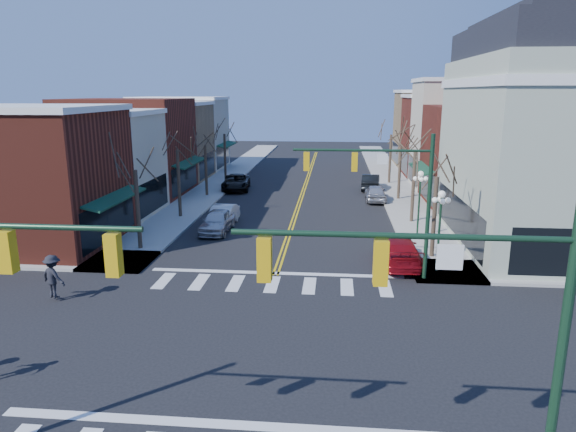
% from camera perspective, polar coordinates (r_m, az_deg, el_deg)
% --- Properties ---
extents(ground, '(160.00, 160.00, 0.00)m').
position_cam_1_polar(ground, '(19.46, -4.05, -14.19)').
color(ground, black).
rests_on(ground, ground).
extents(sidewalk_left, '(3.50, 70.00, 0.15)m').
position_cam_1_polar(sidewalk_left, '(39.80, -11.91, 0.26)').
color(sidewalk_left, '#9E9B93').
rests_on(sidewalk_left, ground).
extents(sidewalk_right, '(3.50, 70.00, 0.15)m').
position_cam_1_polar(sidewalk_right, '(38.50, 13.84, -0.29)').
color(sidewalk_right, '#9E9B93').
rests_on(sidewalk_right, ground).
extents(bldg_left_brick_a, '(10.00, 8.50, 8.00)m').
position_cam_1_polar(bldg_left_brick_a, '(34.49, -27.13, 3.66)').
color(bldg_left_brick_a, maroon).
rests_on(bldg_left_brick_a, ground).
extents(bldg_left_stucco_a, '(10.00, 7.00, 7.50)m').
position_cam_1_polar(bldg_left_stucco_a, '(41.20, -21.42, 5.26)').
color(bldg_left_stucco_a, '#C0B79E').
rests_on(bldg_left_stucco_a, ground).
extents(bldg_left_brick_b, '(10.00, 9.00, 8.50)m').
position_cam_1_polar(bldg_left_brick_b, '(48.37, -17.28, 7.29)').
color(bldg_left_brick_b, maroon).
rests_on(bldg_left_brick_b, ground).
extents(bldg_left_tan, '(10.00, 7.50, 7.80)m').
position_cam_1_polar(bldg_left_tan, '(56.08, -14.06, 7.93)').
color(bldg_left_tan, '#9F8157').
rests_on(bldg_left_tan, ground).
extents(bldg_left_stucco_b, '(10.00, 8.00, 8.20)m').
position_cam_1_polar(bldg_left_stucco_b, '(63.41, -11.78, 8.84)').
color(bldg_left_stucco_b, '#C0B79E').
rests_on(bldg_left_stucco_b, ground).
extents(bldg_right_brick_a, '(10.00, 8.50, 8.00)m').
position_cam_1_polar(bldg_right_brick_a, '(44.83, 21.67, 6.17)').
color(bldg_right_brick_a, maroon).
rests_on(bldg_right_brick_a, ground).
extents(bldg_right_stucco, '(10.00, 7.00, 10.00)m').
position_cam_1_polar(bldg_right_stucco, '(52.18, 19.42, 8.38)').
color(bldg_right_stucco, '#C0B79E').
rests_on(bldg_right_stucco, ground).
extents(bldg_right_brick_b, '(10.00, 8.00, 8.50)m').
position_cam_1_polar(bldg_right_brick_b, '(59.53, 17.65, 8.34)').
color(bldg_right_brick_b, maroon).
rests_on(bldg_right_brick_b, ground).
extents(bldg_right_tan, '(10.00, 8.00, 9.00)m').
position_cam_1_polar(bldg_right_tan, '(67.32, 16.24, 9.19)').
color(bldg_right_tan, '#9F8157').
rests_on(bldg_right_tan, ground).
extents(victorian_corner, '(12.25, 14.25, 13.30)m').
position_cam_1_polar(victorian_corner, '(34.37, 28.85, 7.93)').
color(victorian_corner, '#A3AD96').
rests_on(victorian_corner, ground).
extents(traffic_mast_near_right, '(6.60, 0.28, 7.20)m').
position_cam_1_polar(traffic_mast_near_right, '(10.85, 19.26, -10.90)').
color(traffic_mast_near_right, '#14331E').
rests_on(traffic_mast_near_right, ground).
extents(traffic_mast_far_right, '(6.60, 0.28, 7.20)m').
position_cam_1_polar(traffic_mast_far_right, '(24.90, 11.29, 3.27)').
color(traffic_mast_far_right, '#14331E').
rests_on(traffic_mast_far_right, ground).
extents(lamppost_corner, '(0.36, 0.36, 4.33)m').
position_cam_1_polar(lamppost_corner, '(26.73, 16.54, -0.16)').
color(lamppost_corner, '#14331E').
rests_on(lamppost_corner, ground).
extents(lamppost_midblock, '(0.36, 0.36, 4.33)m').
position_cam_1_polar(lamppost_midblock, '(32.98, 14.42, 2.52)').
color(lamppost_midblock, '#14331E').
rests_on(lamppost_midblock, ground).
extents(tree_left_a, '(0.24, 0.24, 4.76)m').
position_cam_1_polar(tree_left_a, '(30.90, -16.33, 0.56)').
color(tree_left_a, '#382B21').
rests_on(tree_left_a, ground).
extents(tree_left_b, '(0.24, 0.24, 5.04)m').
position_cam_1_polar(tree_left_b, '(38.27, -12.03, 3.46)').
color(tree_left_b, '#382B21').
rests_on(tree_left_b, ground).
extents(tree_left_c, '(0.24, 0.24, 4.55)m').
position_cam_1_polar(tree_left_c, '(45.91, -9.09, 4.94)').
color(tree_left_c, '#382B21').
rests_on(tree_left_c, ground).
extents(tree_left_d, '(0.24, 0.24, 4.90)m').
position_cam_1_polar(tree_left_d, '(53.60, -7.01, 6.42)').
color(tree_left_d, '#382B21').
rests_on(tree_left_d, ground).
extents(tree_right_a, '(0.24, 0.24, 4.62)m').
position_cam_1_polar(tree_right_a, '(29.30, 15.92, -0.25)').
color(tree_right_a, '#382B21').
rests_on(tree_right_a, ground).
extents(tree_right_b, '(0.24, 0.24, 5.18)m').
position_cam_1_polar(tree_right_b, '(36.97, 13.75, 3.13)').
color(tree_right_b, '#382B21').
rests_on(tree_right_b, ground).
extents(tree_right_c, '(0.24, 0.24, 4.83)m').
position_cam_1_polar(tree_right_c, '(44.82, 12.28, 4.77)').
color(tree_right_c, '#382B21').
rests_on(tree_right_c, ground).
extents(tree_right_d, '(0.24, 0.24, 4.97)m').
position_cam_1_polar(tree_right_d, '(52.68, 11.27, 6.18)').
color(tree_right_d, '#382B21').
rests_on(tree_right_d, ground).
extents(car_left_near, '(1.88, 4.39, 1.48)m').
position_cam_1_polar(car_left_near, '(34.28, -7.89, -0.58)').
color(car_left_near, '#B7B7BC').
rests_on(car_left_near, ground).
extents(car_left_mid, '(1.71, 4.35, 1.41)m').
position_cam_1_polar(car_left_mid, '(35.85, -7.30, 0.01)').
color(car_left_mid, silver).
rests_on(car_left_mid, ground).
extents(car_left_far, '(2.98, 5.50, 1.47)m').
position_cam_1_polar(car_left_far, '(48.95, -5.79, 3.74)').
color(car_left_far, black).
rests_on(car_left_far, ground).
extents(car_right_near, '(2.22, 5.23, 1.50)m').
position_cam_1_polar(car_right_near, '(28.30, 12.15, -3.79)').
color(car_right_near, maroon).
rests_on(car_right_near, ground).
extents(car_right_mid, '(1.73, 4.23, 1.44)m').
position_cam_1_polar(car_right_mid, '(44.27, 9.70, 2.55)').
color(car_right_mid, '#B7B7BC').
rests_on(car_right_mid, ground).
extents(car_right_far, '(2.03, 4.69, 1.50)m').
position_cam_1_polar(car_right_far, '(49.45, 9.18, 3.76)').
color(car_right_far, black).
rests_on(car_right_far, ground).
extents(pedestrian_dark_b, '(1.45, 1.16, 1.96)m').
position_cam_1_polar(pedestrian_dark_b, '(25.09, -24.65, -6.12)').
color(pedestrian_dark_b, black).
rests_on(pedestrian_dark_b, sidewalk_left).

